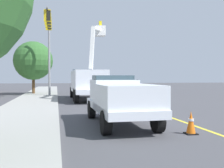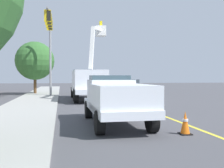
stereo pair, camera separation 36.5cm
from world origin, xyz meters
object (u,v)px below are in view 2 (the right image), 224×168
traffic_cone_mid_front (122,101)px  traffic_signal_mast (50,34)px  utility_bucket_truck (87,81)px  traffic_cone_leading (185,123)px  service_pickup_truck (116,98)px  traffic_cone_mid_rear (99,92)px  passing_minivan (129,85)px

traffic_cone_mid_front → traffic_signal_mast: 11.32m
utility_bucket_truck → traffic_signal_mast: 6.13m
traffic_cone_leading → traffic_signal_mast: traffic_signal_mast is taller
traffic_cone_leading → traffic_cone_mid_front: bearing=4.0°
service_pickup_truck → traffic_cone_leading: (-2.22, -2.08, -0.72)m
traffic_cone_leading → traffic_cone_mid_rear: 18.62m
traffic_cone_mid_front → traffic_cone_mid_rear: bearing=3.6°
service_pickup_truck → traffic_cone_mid_rear: (16.37, -0.85, -0.74)m
utility_bucket_truck → traffic_signal_mast: bearing=53.2°
utility_bucket_truck → traffic_cone_mid_front: bearing=-159.9°
passing_minivan → traffic_cone_mid_rear: passing_minivan is taller
passing_minivan → service_pickup_truck: bearing=166.4°
traffic_cone_leading → traffic_cone_mid_front: (8.56, 0.60, -0.02)m
utility_bucket_truck → service_pickup_truck: size_ratio=1.46×
traffic_cone_mid_rear → traffic_signal_mast: 7.67m
service_pickup_truck → passing_minivan: 19.92m
traffic_cone_leading → traffic_cone_mid_rear: traffic_cone_leading is taller
utility_bucket_truck → traffic_signal_mast: size_ratio=0.96×
service_pickup_truck → traffic_cone_mid_front: service_pickup_truck is taller
passing_minivan → traffic_cone_leading: bearing=173.1°
utility_bucket_truck → traffic_cone_mid_rear: size_ratio=10.90×
passing_minivan → traffic_cone_mid_rear: bearing=127.9°
utility_bucket_truck → traffic_signal_mast: traffic_signal_mast is taller
traffic_cone_mid_rear → traffic_signal_mast: traffic_signal_mast is taller
passing_minivan → utility_bucket_truck: bearing=144.7°
passing_minivan → traffic_signal_mast: bearing=119.3°
service_pickup_truck → utility_bucket_truck: bearing=2.7°
passing_minivan → traffic_cone_mid_rear: size_ratio=6.41×
passing_minivan → traffic_signal_mast: 11.16m
service_pickup_truck → traffic_cone_mid_rear: bearing=-3.0°
traffic_signal_mast → passing_minivan: bearing=-60.7°
service_pickup_truck → traffic_cone_leading: 3.12m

